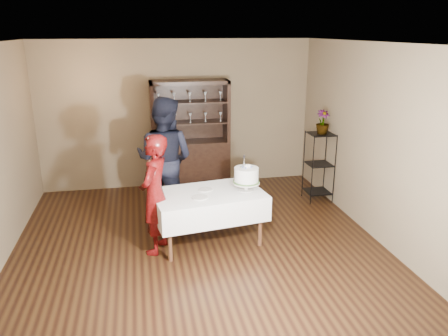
{
  "coord_description": "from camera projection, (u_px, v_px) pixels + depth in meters",
  "views": [
    {
      "loc": [
        -0.73,
        -5.49,
        2.86
      ],
      "look_at": [
        0.39,
        0.1,
        1.04
      ],
      "focal_mm": 35.0,
      "sensor_mm": 36.0,
      "label": 1
    }
  ],
  "objects": [
    {
      "name": "potted_plant",
      "position": [
        323.0,
        122.0,
        7.24
      ],
      "size": [
        0.26,
        0.26,
        0.4
      ],
      "primitive_type": "imported",
      "rotation": [
        0.0,
        0.0,
        0.16
      ],
      "color": "#406430",
      "rests_on": "plant_etagere"
    },
    {
      "name": "cake_table",
      "position": [
        208.0,
        204.0,
        5.98
      ],
      "size": [
        1.6,
        1.12,
        0.74
      ],
      "rotation": [
        0.0,
        0.0,
        0.15
      ],
      "color": "silver",
      "rests_on": "floor"
    },
    {
      "name": "woman",
      "position": [
        155.0,
        195.0,
        5.68
      ],
      "size": [
        0.59,
        0.69,
        1.6
      ],
      "primitive_type": "imported",
      "rotation": [
        0.0,
        0.0,
        -1.99
      ],
      "color": "#350604",
      "rests_on": "floor"
    },
    {
      "name": "plant_etagere",
      "position": [
        319.0,
        164.0,
        7.48
      ],
      "size": [
        0.42,
        0.42,
        1.2
      ],
      "color": "black",
      "rests_on": "floor"
    },
    {
      "name": "plate_far",
      "position": [
        205.0,
        190.0,
        6.02
      ],
      "size": [
        0.26,
        0.26,
        0.01
      ],
      "primitive_type": "cylinder",
      "rotation": [
        0.0,
        0.0,
        -0.4
      ],
      "color": "silver",
      "rests_on": "cake_table"
    },
    {
      "name": "floor",
      "position": [
        198.0,
        242.0,
        6.13
      ],
      "size": [
        5.0,
        5.0,
        0.0
      ],
      "primitive_type": "plane",
      "color": "black",
      "rests_on": "ground"
    },
    {
      "name": "ceiling",
      "position": [
        194.0,
        43.0,
        5.31
      ],
      "size": [
        5.0,
        5.0,
        0.0
      ],
      "primitive_type": "plane",
      "rotation": [
        3.14,
        0.0,
        0.0
      ],
      "color": "silver",
      "rests_on": "back_wall"
    },
    {
      "name": "man",
      "position": [
        165.0,
        159.0,
        6.66
      ],
      "size": [
        1.16,
        1.07,
        1.92
      ],
      "primitive_type": "imported",
      "rotation": [
        0.0,
        0.0,
        2.67
      ],
      "color": "black",
      "rests_on": "floor"
    },
    {
      "name": "wall_right",
      "position": [
        371.0,
        140.0,
        6.19
      ],
      "size": [
        0.02,
        5.0,
        2.7
      ],
      "primitive_type": "cube",
      "color": "brown",
      "rests_on": "floor"
    },
    {
      "name": "back_wall",
      "position": [
        178.0,
        115.0,
        8.06
      ],
      "size": [
        5.0,
        0.02,
        2.7
      ],
      "primitive_type": "cube",
      "color": "brown",
      "rests_on": "floor"
    },
    {
      "name": "china_hutch",
      "position": [
        191.0,
        153.0,
        8.07
      ],
      "size": [
        1.4,
        0.48,
        2.0
      ],
      "color": "black",
      "rests_on": "floor"
    },
    {
      "name": "plate_near",
      "position": [
        200.0,
        197.0,
        5.74
      ],
      "size": [
        0.24,
        0.24,
        0.01
      ],
      "primitive_type": "cylinder",
      "rotation": [
        0.0,
        0.0,
        -0.13
      ],
      "color": "silver",
      "rests_on": "cake_table"
    },
    {
      "name": "cake",
      "position": [
        246.0,
        176.0,
        5.95
      ],
      "size": [
        0.38,
        0.38,
        0.51
      ],
      "rotation": [
        0.0,
        0.0,
        0.18
      ],
      "color": "silver",
      "rests_on": "cake_table"
    }
  ]
}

